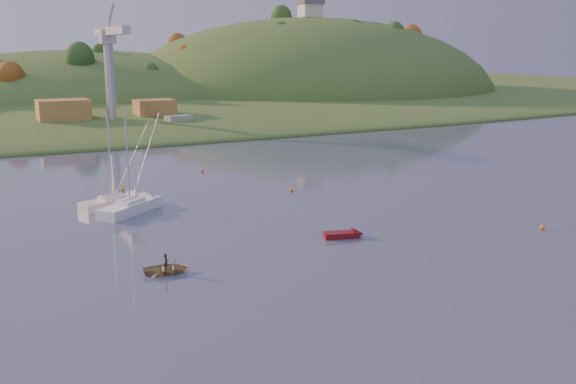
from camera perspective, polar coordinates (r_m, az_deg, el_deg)
name	(u,v)px	position (r m, az deg, el deg)	size (l,w,h in m)	color
ground	(496,342)	(43.86, 18.02, -12.58)	(500.00, 500.00, 0.00)	#353E58
far_shore	(43,99)	(259.69, -20.93, 7.76)	(620.00, 220.00, 1.50)	#305522
shore_slope	(72,114)	(195.44, -18.68, 6.60)	(640.00, 150.00, 7.00)	#305522
hill_center	(80,101)	(241.29, -17.99, 7.67)	(140.00, 120.00, 36.00)	#305522
hill_right	(310,96)	(255.30, 1.95, 8.51)	(150.00, 130.00, 60.00)	#305522
hilltop_house	(310,8)	(255.10, 2.01, 16.01)	(9.00, 7.00, 6.45)	beige
hillside_trees	(61,108)	(215.16, -19.51, 7.03)	(280.00, 50.00, 32.00)	#194217
wharf	(124,124)	(154.18, -14.38, 5.88)	(42.00, 16.00, 2.40)	slate
shed_west	(64,110)	(152.47, -19.33, 6.86)	(11.00, 8.00, 4.80)	#AA7A38
shed_east	(155,108)	(157.74, -11.76, 7.32)	(9.00, 7.00, 4.00)	#AA7A38
dock_crane	(110,54)	(149.08, -15.54, 11.76)	(3.20, 28.00, 20.30)	#B7B7BC
sailboat_near	(130,206)	(74.78, -13.85, -1.25)	(8.40, 7.44, 12.03)	white
sailboat_far	(112,201)	(78.04, -15.34, -0.81)	(8.12, 4.90, 10.81)	silver
canoe	(166,269)	(54.48, -10.76, -6.72)	(2.68, 3.75, 0.78)	#9D8C56
paddler	(166,265)	(54.37, -10.78, -6.39)	(0.52, 0.34, 1.43)	black
red_tender	(349,234)	(63.77, 5.43, -3.77)	(4.26, 2.43, 1.38)	#620E13
work_vessel	(179,125)	(147.99, -9.67, 5.85)	(14.60, 8.05, 3.56)	slate
buoy_0	(543,227)	(71.10, 21.69, -2.94)	(0.50, 0.50, 0.50)	orange
buoy_1	(291,190)	(83.61, 0.31, 0.20)	(0.50, 0.50, 0.50)	orange
buoy_3	(122,190)	(86.49, -14.52, 0.21)	(0.50, 0.50, 0.50)	orange
buoy_4	(202,170)	(98.08, -7.64, 1.94)	(0.50, 0.50, 0.50)	orange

